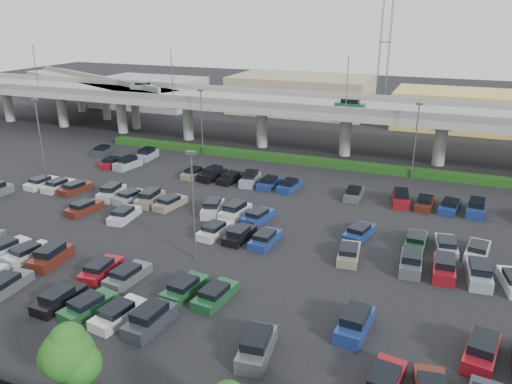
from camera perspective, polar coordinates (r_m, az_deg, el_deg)
ground at (r=52.98m, az=-2.78°, el=-3.98°), size 280.00×280.00×0.00m
overpass at (r=80.00m, az=6.67°, el=9.39°), size 150.00×13.00×15.80m
on_ramp at (r=114.17m, az=-18.17°, el=11.66°), size 50.93×30.13×8.80m
hedge at (r=74.86m, az=5.19°, el=3.66°), size 66.00×1.60×1.10m
tree_row at (r=31.84m, az=-22.70°, el=-16.18°), size 65.07×3.66×5.94m
parked_cars at (r=50.00m, az=-5.21°, el=-4.79°), size 63.10×41.64×1.67m
light_poles at (r=54.25m, az=-5.98°, el=3.54°), size 66.90×48.38×10.30m
distant_buildings at (r=107.51m, az=17.55°, el=9.57°), size 138.00×24.00×9.00m
comm_tower at (r=119.19m, az=14.57°, el=16.56°), size 2.40×2.40×30.00m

